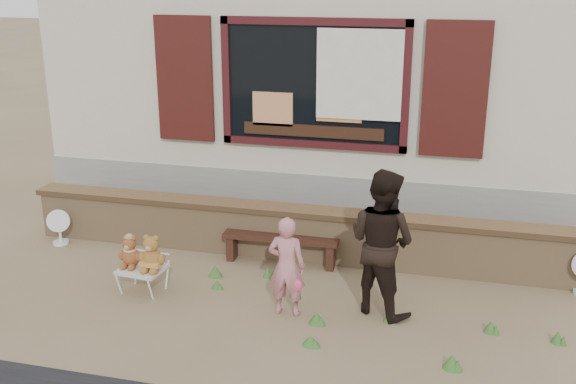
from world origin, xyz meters
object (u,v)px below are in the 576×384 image
(bench, at_px, (281,242))
(teddy_bear_right, at_px, (152,252))
(teddy_bear_left, at_px, (130,251))
(adult, at_px, (382,242))
(child, at_px, (287,267))
(folding_chair, at_px, (142,270))

(bench, height_order, teddy_bear_right, teddy_bear_right)
(teddy_bear_left, relative_size, adult, 0.24)
(teddy_bear_left, bearing_deg, child, 1.82)
(teddy_bear_left, distance_m, adult, 2.80)
(bench, xyz_separation_m, folding_chair, (-1.31, -1.15, -0.00))
(teddy_bear_right, height_order, adult, adult)
(folding_chair, bearing_deg, child, 1.96)
(child, xyz_separation_m, adult, (0.94, 0.32, 0.24))
(bench, xyz_separation_m, adult, (1.33, -0.94, 0.52))
(child, relative_size, adult, 0.69)
(bench, bearing_deg, adult, -36.25)
(bench, distance_m, folding_chair, 1.75)
(folding_chair, xyz_separation_m, child, (1.70, -0.10, 0.28))
(child, bearing_deg, adult, -160.37)
(teddy_bear_right, distance_m, child, 1.57)
(folding_chair, height_order, teddy_bear_left, teddy_bear_left)
(folding_chair, relative_size, teddy_bear_left, 1.38)
(teddy_bear_left, xyz_separation_m, adult, (2.78, 0.20, 0.31))
(child, bearing_deg, teddy_bear_right, -2.35)
(teddy_bear_right, bearing_deg, child, 2.14)
(folding_chair, distance_m, adult, 2.70)
(teddy_bear_left, bearing_deg, bench, 43.66)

